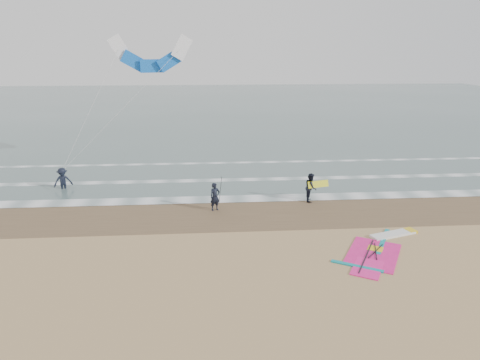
{
  "coord_description": "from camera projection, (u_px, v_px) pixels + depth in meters",
  "views": [
    {
      "loc": [
        -2.61,
        -15.68,
        8.68
      ],
      "look_at": [
        -1.13,
        5.0,
        2.2
      ],
      "focal_mm": 32.0,
      "sensor_mm": 36.0,
      "label": 1
    }
  ],
  "objects": [
    {
      "name": "sea_water",
      "position": [
        227.0,
        108.0,
        63.39
      ],
      "size": [
        120.0,
        80.0,
        0.02
      ],
      "primitive_type": "cube",
      "color": "#47605E",
      "rests_on": "ground"
    },
    {
      "name": "windsurf_rig",
      "position": [
        380.0,
        248.0,
        19.15
      ],
      "size": [
        5.03,
        4.76,
        0.12
      ],
      "color": "white",
      "rests_on": "ground"
    },
    {
      "name": "wet_sand_band",
      "position": [
        259.0,
        212.0,
        23.41
      ],
      "size": [
        120.0,
        5.0,
        0.01
      ],
      "primitive_type": "cube",
      "color": "brown",
      "rests_on": "ground"
    },
    {
      "name": "held_pole",
      "position": [
        220.0,
        190.0,
        23.41
      ],
      "size": [
        0.17,
        0.86,
        1.82
      ],
      "color": "black",
      "rests_on": "ground"
    },
    {
      "name": "person_walking",
      "position": [
        311.0,
        187.0,
        24.9
      ],
      "size": [
        0.79,
        0.93,
        1.68
      ],
      "primitive_type": "imported",
      "rotation": [
        0.0,
        0.0,
        1.36
      ],
      "color": "black",
      "rests_on": "ground"
    },
    {
      "name": "carried_kiteboard",
      "position": [
        318.0,
        184.0,
        24.77
      ],
      "size": [
        1.3,
        0.51,
        0.39
      ],
      "color": "yellow",
      "rests_on": "ground"
    },
    {
      "name": "person_standing",
      "position": [
        215.0,
        197.0,
        23.5
      ],
      "size": [
        0.68,
        0.58,
        1.58
      ],
      "primitive_type": "imported",
      "rotation": [
        0.0,
        0.0,
        0.43
      ],
      "color": "black",
      "rests_on": "ground"
    },
    {
      "name": "person_wading",
      "position": [
        62.0,
        176.0,
        26.96
      ],
      "size": [
        1.3,
        1.04,
        1.76
      ],
      "primitive_type": "imported",
      "rotation": [
        0.0,
        0.0,
        0.4
      ],
      "color": "black",
      "rests_on": "ground"
    },
    {
      "name": "foam_waterline",
      "position": [
        251.0,
        187.0,
        27.63
      ],
      "size": [
        120.0,
        9.15,
        0.02
      ],
      "color": "white",
      "rests_on": "ground"
    },
    {
      "name": "surf_kite",
      "position": [
        151.0,
        57.0,
        29.65
      ],
      "size": [
        8.33,
        4.97,
        8.38
      ],
      "color": "white",
      "rests_on": "ground"
    },
    {
      "name": "ground",
      "position": [
        276.0,
        266.0,
        17.7
      ],
      "size": [
        120.0,
        120.0,
        0.0
      ],
      "primitive_type": "plane",
      "color": "tan",
      "rests_on": "ground"
    }
  ]
}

